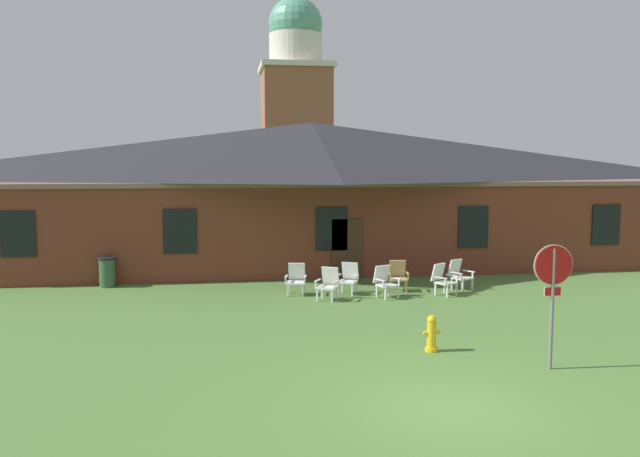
{
  "coord_description": "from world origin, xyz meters",
  "views": [
    {
      "loc": [
        -3.71,
        -9.93,
        4.06
      ],
      "look_at": [
        -1.07,
        7.7,
        2.23
      ],
      "focal_mm": 36.47,
      "sensor_mm": 36.0,
      "label": 1
    }
  ],
  "objects_px": {
    "lawn_chair_middle": "(385,281)",
    "lawn_chair_under_eave": "(459,274)",
    "lawn_chair_right_end": "(398,275)",
    "lawn_chair_far_side": "(443,279)",
    "fire_hydrant": "(432,334)",
    "lawn_chair_by_porch": "(296,278)",
    "trash_bin": "(107,272)",
    "lawn_chair_left_end": "(348,278)",
    "stop_sign": "(553,281)",
    "lawn_chair_near_door": "(328,283)"
  },
  "relations": [
    {
      "from": "lawn_chair_by_porch",
      "to": "lawn_chair_far_side",
      "type": "height_order",
      "value": "same"
    },
    {
      "from": "lawn_chair_by_porch",
      "to": "fire_hydrant",
      "type": "distance_m",
      "value": 6.83
    },
    {
      "from": "lawn_chair_near_door",
      "to": "lawn_chair_right_end",
      "type": "bearing_deg",
      "value": 22.77
    },
    {
      "from": "lawn_chair_far_side",
      "to": "lawn_chair_middle",
      "type": "bearing_deg",
      "value": -176.55
    },
    {
      "from": "lawn_chair_middle",
      "to": "stop_sign",
      "type": "bearing_deg",
      "value": -77.89
    },
    {
      "from": "stop_sign",
      "to": "lawn_chair_far_side",
      "type": "height_order",
      "value": "stop_sign"
    },
    {
      "from": "lawn_chair_right_end",
      "to": "fire_hydrant",
      "type": "bearing_deg",
      "value": -99.14
    },
    {
      "from": "lawn_chair_near_door",
      "to": "lawn_chair_middle",
      "type": "xyz_separation_m",
      "value": [
        1.74,
        0.06,
        0.0
      ]
    },
    {
      "from": "lawn_chair_right_end",
      "to": "lawn_chair_near_door",
      "type": "bearing_deg",
      "value": -157.23
    },
    {
      "from": "lawn_chair_far_side",
      "to": "fire_hydrant",
      "type": "height_order",
      "value": "lawn_chair_far_side"
    },
    {
      "from": "lawn_chair_under_eave",
      "to": "fire_hydrant",
      "type": "bearing_deg",
      "value": -115.23
    },
    {
      "from": "lawn_chair_by_porch",
      "to": "lawn_chair_left_end",
      "type": "relative_size",
      "value": 1.0
    },
    {
      "from": "lawn_chair_right_end",
      "to": "lawn_chair_under_eave",
      "type": "relative_size",
      "value": 1.0
    },
    {
      "from": "lawn_chair_right_end",
      "to": "lawn_chair_left_end",
      "type": "bearing_deg",
      "value": -172.62
    },
    {
      "from": "lawn_chair_right_end",
      "to": "trash_bin",
      "type": "bearing_deg",
      "value": 167.66
    },
    {
      "from": "stop_sign",
      "to": "lawn_chair_under_eave",
      "type": "xyz_separation_m",
      "value": [
        1.12,
        7.98,
        -1.25
      ]
    },
    {
      "from": "lawn_chair_by_porch",
      "to": "trash_bin",
      "type": "height_order",
      "value": "trash_bin"
    },
    {
      "from": "lawn_chair_right_end",
      "to": "lawn_chair_far_side",
      "type": "bearing_deg",
      "value": -34.9
    },
    {
      "from": "lawn_chair_middle",
      "to": "lawn_chair_far_side",
      "type": "relative_size",
      "value": 1.0
    },
    {
      "from": "stop_sign",
      "to": "lawn_chair_left_end",
      "type": "bearing_deg",
      "value": 107.74
    },
    {
      "from": "stop_sign",
      "to": "lawn_chair_under_eave",
      "type": "relative_size",
      "value": 2.58
    },
    {
      "from": "lawn_chair_by_porch",
      "to": "lawn_chair_far_side",
      "type": "relative_size",
      "value": 1.0
    },
    {
      "from": "lawn_chair_near_door",
      "to": "lawn_chair_under_eave",
      "type": "bearing_deg",
      "value": 11.72
    },
    {
      "from": "lawn_chair_far_side",
      "to": "lawn_chair_near_door",
      "type": "bearing_deg",
      "value": -177.2
    },
    {
      "from": "lawn_chair_far_side",
      "to": "lawn_chair_by_porch",
      "type": "bearing_deg",
      "value": 170.67
    },
    {
      "from": "lawn_chair_by_porch",
      "to": "lawn_chair_left_end",
      "type": "distance_m",
      "value": 1.62
    },
    {
      "from": "lawn_chair_by_porch",
      "to": "lawn_chair_far_side",
      "type": "bearing_deg",
      "value": -9.33
    },
    {
      "from": "stop_sign",
      "to": "lawn_chair_near_door",
      "type": "height_order",
      "value": "stop_sign"
    },
    {
      "from": "lawn_chair_middle",
      "to": "lawn_chair_under_eave",
      "type": "xyz_separation_m",
      "value": [
        2.65,
        0.85,
        0.0
      ]
    },
    {
      "from": "lawn_chair_left_end",
      "to": "lawn_chair_right_end",
      "type": "relative_size",
      "value": 1.0
    },
    {
      "from": "lawn_chair_left_end",
      "to": "lawn_chair_near_door",
      "type": "bearing_deg",
      "value": -133.67
    },
    {
      "from": "lawn_chair_middle",
      "to": "lawn_chair_right_end",
      "type": "bearing_deg",
      "value": 55.19
    },
    {
      "from": "lawn_chair_under_eave",
      "to": "lawn_chair_middle",
      "type": "bearing_deg",
      "value": -162.26
    },
    {
      "from": "stop_sign",
      "to": "lawn_chair_right_end",
      "type": "bearing_deg",
      "value": 96.18
    },
    {
      "from": "fire_hydrant",
      "to": "lawn_chair_right_end",
      "type": "bearing_deg",
      "value": 80.86
    },
    {
      "from": "lawn_chair_middle",
      "to": "lawn_chair_far_side",
      "type": "distance_m",
      "value": 1.85
    },
    {
      "from": "lawn_chair_near_door",
      "to": "lawn_chair_middle",
      "type": "bearing_deg",
      "value": 2.1
    },
    {
      "from": "lawn_chair_near_door",
      "to": "fire_hydrant",
      "type": "bearing_deg",
      "value": -76.42
    },
    {
      "from": "lawn_chair_left_end",
      "to": "lawn_chair_right_end",
      "type": "distance_m",
      "value": 1.66
    },
    {
      "from": "lawn_chair_near_door",
      "to": "fire_hydrant",
      "type": "xyz_separation_m",
      "value": [
        1.34,
        -5.56,
        -0.12
      ]
    },
    {
      "from": "lawn_chair_middle",
      "to": "trash_bin",
      "type": "height_order",
      "value": "trash_bin"
    },
    {
      "from": "lawn_chair_left_end",
      "to": "stop_sign",
      "type": "bearing_deg",
      "value": -72.26
    },
    {
      "from": "lawn_chair_by_porch",
      "to": "trash_bin",
      "type": "relative_size",
      "value": 0.98
    },
    {
      "from": "stop_sign",
      "to": "trash_bin",
      "type": "distance_m",
      "value": 14.33
    },
    {
      "from": "lawn_chair_middle",
      "to": "fire_hydrant",
      "type": "bearing_deg",
      "value": -94.08
    },
    {
      "from": "lawn_chair_by_porch",
      "to": "lawn_chair_near_door",
      "type": "distance_m",
      "value": 1.25
    },
    {
      "from": "lawn_chair_far_side",
      "to": "fire_hydrant",
      "type": "relative_size",
      "value": 1.21
    },
    {
      "from": "stop_sign",
      "to": "lawn_chair_middle",
      "type": "height_order",
      "value": "stop_sign"
    },
    {
      "from": "lawn_chair_near_door",
      "to": "lawn_chair_right_end",
      "type": "distance_m",
      "value": 2.6
    },
    {
      "from": "stop_sign",
      "to": "lawn_chair_by_porch",
      "type": "xyz_separation_m",
      "value": [
        -4.13,
        7.97,
        -1.25
      ]
    }
  ]
}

